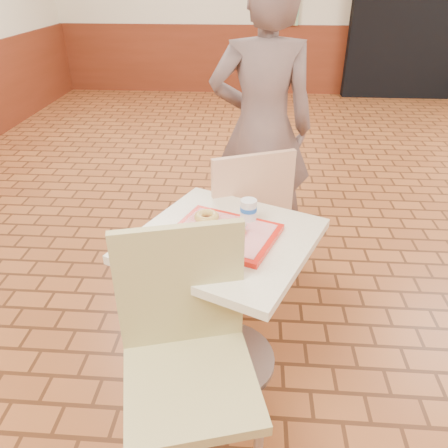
# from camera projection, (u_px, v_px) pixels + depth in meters

# --- Properties ---
(wainscot_band) EXTENTS (8.00, 10.00, 1.00)m
(wainscot_band) POSITION_uv_depth(u_px,v_px,m) (418.00, 222.00, 2.44)
(wainscot_band) COLOR #5D2311
(wainscot_band) RESTS_ON ground
(corridor_doorway) EXTENTS (1.60, 0.22, 2.20)m
(corridor_doorway) POSITION_uv_depth(u_px,v_px,m) (408.00, 19.00, 6.26)
(corridor_doorway) COLOR black
(corridor_doorway) RESTS_ON ground
(main_table) EXTENTS (0.71, 0.71, 0.75)m
(main_table) POSITION_uv_depth(u_px,v_px,m) (224.00, 282.00, 1.96)
(main_table) COLOR beige
(main_table) RESTS_ON ground
(chair_main_front) EXTENTS (0.56, 0.56, 0.99)m
(chair_main_front) POSITION_uv_depth(u_px,v_px,m) (187.00, 349.00, 1.55)
(chair_main_front) COLOR tan
(chair_main_front) RESTS_ON ground
(chair_main_back) EXTENTS (0.57, 0.57, 0.94)m
(chair_main_back) POSITION_uv_depth(u_px,v_px,m) (244.00, 218.00, 2.42)
(chair_main_back) COLOR #DAA883
(chair_main_back) RESTS_ON ground
(customer) EXTENTS (0.67, 0.48, 1.75)m
(customer) POSITION_uv_depth(u_px,v_px,m) (262.00, 130.00, 2.65)
(customer) COLOR #685451
(customer) RESTS_ON ground
(serving_tray) EXTENTS (0.42, 0.33, 0.03)m
(serving_tray) POSITION_uv_depth(u_px,v_px,m) (224.00, 234.00, 1.83)
(serving_tray) COLOR red
(serving_tray) RESTS_ON main_table
(ring_donut) EXTENTS (0.13, 0.13, 0.03)m
(ring_donut) POSITION_uv_depth(u_px,v_px,m) (207.00, 217.00, 1.89)
(ring_donut) COLOR #BA9744
(ring_donut) RESTS_ON serving_tray
(long_john_donut) EXTENTS (0.14, 0.10, 0.04)m
(long_john_donut) POSITION_uv_depth(u_px,v_px,m) (231.00, 228.00, 1.81)
(long_john_donut) COLOR #CC6A3B
(long_john_donut) RESTS_ON serving_tray
(paper_cup) EXTENTS (0.07, 0.07, 0.09)m
(paper_cup) POSITION_uv_depth(u_px,v_px,m) (248.00, 209.00, 1.89)
(paper_cup) COLOR silver
(paper_cup) RESTS_ON serving_tray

